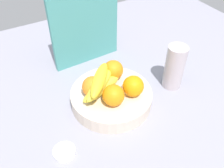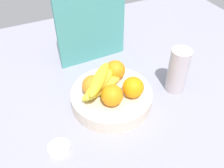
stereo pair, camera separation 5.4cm
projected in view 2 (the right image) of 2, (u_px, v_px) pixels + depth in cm
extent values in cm
cube|color=gray|center=(106.00, 107.00, 88.87)|extent=(180.00, 140.00, 3.00)
cylinder|color=beige|center=(112.00, 98.00, 86.44)|extent=(27.74, 27.74, 5.15)
sphere|color=orange|center=(133.00, 87.00, 81.54)|extent=(7.04, 7.04, 7.04)
sphere|color=orange|center=(115.00, 70.00, 88.19)|extent=(7.04, 7.04, 7.04)
sphere|color=orange|center=(93.00, 86.00, 82.17)|extent=(7.04, 7.04, 7.04)
sphere|color=orange|center=(111.00, 96.00, 78.71)|extent=(7.04, 7.04, 7.04)
ellipsoid|color=yellow|center=(102.00, 88.00, 83.73)|extent=(17.35, 9.50, 4.00)
ellipsoid|color=yellow|center=(100.00, 84.00, 81.93)|extent=(16.03, 13.35, 4.00)
ellipsoid|color=yellow|center=(99.00, 79.00, 80.32)|extent=(14.12, 15.50, 4.00)
cube|color=teal|center=(91.00, 20.00, 95.93)|extent=(28.05, 2.92, 36.00)
cylinder|color=#BCAEB3|center=(178.00, 71.00, 88.31)|extent=(7.04, 7.04, 16.92)
cylinder|color=white|center=(59.00, 148.00, 73.78)|extent=(6.57, 6.57, 1.38)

